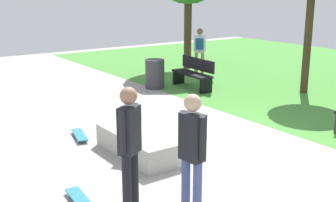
{
  "coord_description": "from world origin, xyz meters",
  "views": [
    {
      "loc": [
        5.76,
        -5.24,
        2.96
      ],
      "look_at": [
        -0.59,
        -0.74,
        0.92
      ],
      "focal_mm": 46.23,
      "sensor_mm": 36.0,
      "label": 1
    }
  ],
  "objects": [
    {
      "name": "concrete_ledge",
      "position": [
        -0.59,
        -1.41,
        0.21
      ],
      "size": [
        1.87,
        0.74,
        0.43
      ],
      "primitive_type": "cube",
      "color": "#A8A59E",
      "rests_on": "ground_plane"
    },
    {
      "name": "pedestrian_with_backpack",
      "position": [
        -5.69,
        4.21,
        0.98
      ],
      "size": [
        0.45,
        0.44,
        1.63
      ],
      "color": "tan",
      "rests_on": "ground_plane"
    },
    {
      "name": "backpack_on_ledge",
      "position": [
        -0.61,
        -1.55,
        0.59
      ],
      "size": [
        0.34,
        0.33,
        0.32
      ],
      "primitive_type": "cube",
      "rotation": [
        0.0,
        0.0,
        0.62
      ],
      "color": "olive",
      "rests_on": "concrete_ledge"
    },
    {
      "name": "skateboard_spare",
      "position": [
        -2.08,
        -1.89,
        0.06
      ],
      "size": [
        0.82,
        0.38,
        0.08
      ],
      "color": "teal",
      "rests_on": "ground_plane"
    },
    {
      "name": "skater_watching",
      "position": [
        1.71,
        -1.99,
        0.99
      ],
      "size": [
        0.43,
        0.23,
        1.69
      ],
      "color": "#3F5184",
      "rests_on": "ground_plane"
    },
    {
      "name": "skater_performing_trick",
      "position": [
        1.09,
        -2.55,
        1.02
      ],
      "size": [
        0.34,
        0.38,
        1.74
      ],
      "color": "black",
      "rests_on": "ground_plane"
    },
    {
      "name": "trash_bin",
      "position": [
        -4.97,
        1.88,
        0.44
      ],
      "size": [
        0.58,
        0.58,
        0.88
      ],
      "primitive_type": "cylinder",
      "color": "#333338",
      "rests_on": "ground_plane"
    },
    {
      "name": "skateboard_by_ledge",
      "position": [
        0.51,
        -3.04,
        0.06
      ],
      "size": [
        0.82,
        0.28,
        0.08
      ],
      "color": "teal",
      "rests_on": "ground_plane"
    },
    {
      "name": "ground_plane",
      "position": [
        0.0,
        0.0,
        0.0
      ],
      "size": [
        28.0,
        28.0,
        0.0
      ],
      "primitive_type": "plane",
      "color": "#9E9993"
    },
    {
      "name": "park_bench_far_right",
      "position": [
        -4.29,
        2.84,
        0.48
      ],
      "size": [
        1.63,
        0.58,
        0.91
      ],
      "color": "black",
      "rests_on": "ground_plane"
    }
  ]
}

